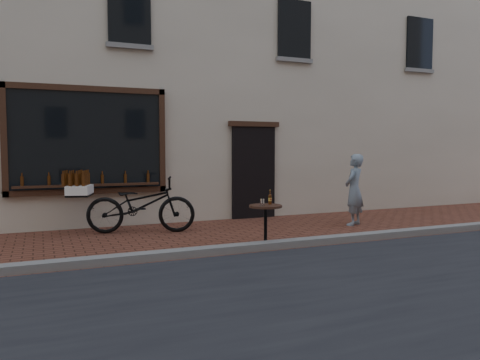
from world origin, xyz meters
name	(u,v)px	position (x,y,z in m)	size (l,w,h in m)	color
ground	(236,255)	(0.00, 0.00, 0.00)	(90.00, 90.00, 0.00)	#5C2D1D
kerb	(232,249)	(0.00, 0.20, 0.06)	(90.00, 0.25, 0.12)	slate
shop_building	(146,29)	(0.00, 6.50, 5.00)	(28.00, 6.20, 10.00)	beige
cargo_bicycle	(139,204)	(-1.04, 2.56, 0.57)	(2.59, 1.36, 1.20)	black
bistro_table	(266,217)	(0.69, 0.35, 0.52)	(0.56, 0.56, 0.97)	black
pedestrian	(354,190)	(3.47, 1.62, 0.78)	(0.57, 0.37, 1.56)	gray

